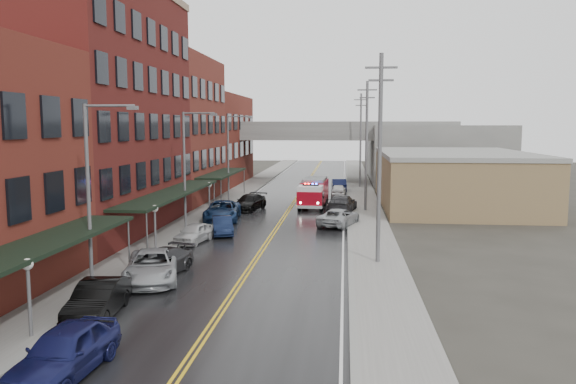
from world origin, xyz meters
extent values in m
plane|color=#2D2B26|center=(0.00, 0.00, 0.00)|extent=(220.00, 220.00, 0.00)
cube|color=black|center=(0.00, 30.00, 0.01)|extent=(11.00, 160.00, 0.02)
cube|color=slate|center=(-7.30, 30.00, 0.07)|extent=(3.00, 160.00, 0.15)
cube|color=slate|center=(7.30, 30.00, 0.07)|extent=(3.00, 160.00, 0.15)
cube|color=gray|center=(-5.65, 30.00, 0.07)|extent=(0.30, 160.00, 0.15)
cube|color=gray|center=(5.65, 30.00, 0.07)|extent=(0.30, 160.00, 0.15)
cube|color=#4F1515|center=(-13.30, 23.00, 9.00)|extent=(9.00, 20.00, 18.00)
cube|color=#5D231C|center=(-13.30, 40.50, 7.50)|extent=(9.00, 15.00, 15.00)
cube|color=maroon|center=(-13.30, 58.00, 6.00)|extent=(9.00, 20.00, 12.00)
cube|color=olive|center=(16.00, 40.00, 2.50)|extent=(14.00, 22.00, 5.00)
cube|color=slate|center=(18.00, 70.00, 4.00)|extent=(18.00, 30.00, 8.00)
cube|color=black|center=(-7.50, 4.00, 3.00)|extent=(2.60, 16.00, 0.18)
cylinder|color=slate|center=(-6.35, 11.60, 1.50)|extent=(0.10, 0.10, 3.00)
cube|color=black|center=(-7.50, 23.00, 3.00)|extent=(2.60, 18.00, 0.18)
cylinder|color=slate|center=(-6.35, 14.40, 1.50)|extent=(0.10, 0.10, 3.00)
cylinder|color=slate|center=(-6.35, 31.60, 1.50)|extent=(0.10, 0.10, 3.00)
cube|color=black|center=(-7.50, 40.50, 3.00)|extent=(2.60, 13.00, 0.18)
cylinder|color=slate|center=(-6.35, 34.40, 1.50)|extent=(0.10, 0.10, 3.00)
cylinder|color=slate|center=(-6.35, 46.60, 1.50)|extent=(0.10, 0.10, 3.00)
cylinder|color=#59595B|center=(-6.40, 2.00, 1.40)|extent=(0.14, 0.14, 2.80)
sphere|color=silver|center=(-6.40, 2.00, 2.90)|extent=(0.44, 0.44, 0.44)
cylinder|color=#59595B|center=(-6.40, 16.00, 1.40)|extent=(0.14, 0.14, 2.80)
sphere|color=silver|center=(-6.40, 16.00, 2.90)|extent=(0.44, 0.44, 0.44)
cylinder|color=#59595B|center=(-6.40, 30.00, 1.40)|extent=(0.14, 0.14, 2.80)
sphere|color=silver|center=(-6.40, 30.00, 2.90)|extent=(0.44, 0.44, 0.44)
cylinder|color=#59595B|center=(-6.80, 8.00, 4.50)|extent=(0.18, 0.18, 9.00)
cylinder|color=#59595B|center=(-5.60, 8.00, 8.90)|extent=(2.40, 0.12, 0.12)
cube|color=#59595B|center=(-4.50, 8.00, 8.80)|extent=(0.50, 0.22, 0.18)
cylinder|color=#59595B|center=(-6.80, 24.00, 4.50)|extent=(0.18, 0.18, 9.00)
cylinder|color=#59595B|center=(-5.60, 24.00, 8.90)|extent=(2.40, 0.12, 0.12)
cube|color=#59595B|center=(-4.50, 24.00, 8.80)|extent=(0.50, 0.22, 0.18)
cylinder|color=#59595B|center=(-6.80, 40.00, 4.50)|extent=(0.18, 0.18, 9.00)
cylinder|color=#59595B|center=(-5.60, 40.00, 8.90)|extent=(2.40, 0.12, 0.12)
cube|color=#59595B|center=(-4.50, 40.00, 8.80)|extent=(0.50, 0.22, 0.18)
cylinder|color=#59595B|center=(7.20, 15.00, 6.00)|extent=(0.24, 0.24, 12.00)
cube|color=#59595B|center=(7.20, 15.00, 11.20)|extent=(1.80, 0.12, 0.12)
cube|color=#59595B|center=(7.20, 15.00, 10.50)|extent=(1.40, 0.12, 0.12)
cylinder|color=#59595B|center=(7.20, 35.00, 6.00)|extent=(0.24, 0.24, 12.00)
cube|color=#59595B|center=(7.20, 35.00, 11.20)|extent=(1.80, 0.12, 0.12)
cube|color=#59595B|center=(7.20, 35.00, 10.50)|extent=(1.40, 0.12, 0.12)
cylinder|color=#59595B|center=(7.20, 55.00, 6.00)|extent=(0.24, 0.24, 12.00)
cube|color=#59595B|center=(7.20, 55.00, 11.20)|extent=(1.80, 0.12, 0.12)
cube|color=#59595B|center=(7.20, 55.00, 10.50)|extent=(1.40, 0.12, 0.12)
cube|color=slate|center=(0.00, 62.00, 6.75)|extent=(40.00, 10.00, 1.50)
cube|color=slate|center=(-11.00, 62.00, 3.00)|extent=(1.60, 8.00, 6.00)
cube|color=slate|center=(11.00, 62.00, 3.00)|extent=(1.60, 8.00, 6.00)
cube|color=maroon|center=(2.26, 38.83, 1.46)|extent=(2.63, 5.31, 1.98)
cube|color=maroon|center=(2.07, 35.15, 1.18)|extent=(2.48, 2.57, 1.42)
cube|color=silver|center=(2.07, 35.15, 2.12)|extent=(2.36, 2.38, 0.47)
cube|color=black|center=(2.08, 35.34, 1.46)|extent=(2.46, 1.63, 0.76)
cube|color=slate|center=(2.26, 38.83, 2.60)|extent=(2.37, 4.92, 0.28)
cube|color=black|center=(2.07, 35.15, 2.44)|extent=(1.52, 0.34, 0.13)
sphere|color=#FF0C0C|center=(1.55, 35.18, 2.51)|extent=(0.19, 0.19, 0.19)
sphere|color=#1933FF|center=(2.59, 35.12, 2.51)|extent=(0.19, 0.19, 0.19)
cylinder|color=black|center=(1.03, 35.11, 0.47)|extent=(0.96, 0.38, 0.94)
cylinder|color=black|center=(3.10, 35.00, 0.47)|extent=(0.96, 0.38, 0.94)
cylinder|color=black|center=(1.20, 38.41, 0.47)|extent=(0.96, 0.38, 0.94)
cylinder|color=black|center=(3.27, 38.30, 0.47)|extent=(0.96, 0.38, 0.94)
cylinder|color=black|center=(1.32, 40.77, 0.47)|extent=(0.96, 0.38, 0.94)
cylinder|color=black|center=(3.39, 40.66, 0.47)|extent=(0.96, 0.38, 0.94)
imported|color=#131649|center=(-3.60, -0.80, 0.82)|extent=(2.20, 4.92, 1.64)
imported|color=black|center=(-5.00, 4.70, 0.76)|extent=(2.04, 4.73, 1.51)
imported|color=#9CA0A4|center=(-4.58, 10.20, 0.78)|extent=(3.95, 6.12, 1.57)
imported|color=#28282A|center=(-4.53, 11.30, 0.69)|extent=(3.08, 5.11, 1.39)
imported|color=#BBBBBB|center=(-5.00, 19.76, 0.67)|extent=(2.26, 4.17, 1.35)
imported|color=#0E1832|center=(-3.69, 22.80, 0.67)|extent=(2.46, 4.28, 1.33)
imported|color=#14294E|center=(-5.00, 28.80, 0.83)|extent=(3.36, 6.22, 1.66)
imported|color=black|center=(-3.75, 34.85, 0.74)|extent=(3.16, 5.42, 1.47)
imported|color=#979B9E|center=(4.82, 27.24, 0.70)|extent=(3.75, 5.53, 1.41)
imported|color=#2A2A2D|center=(5.00, 34.20, 0.82)|extent=(3.09, 5.92, 1.64)
imported|color=silver|center=(4.57, 46.20, 0.69)|extent=(1.72, 4.06, 1.37)
imported|color=black|center=(4.55, 50.61, 0.79)|extent=(1.96, 4.88, 1.58)
camera|label=1|loc=(5.24, -17.18, 8.01)|focal=35.00mm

